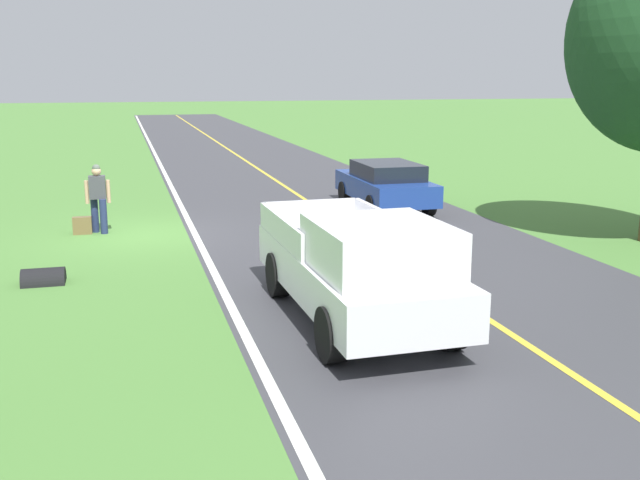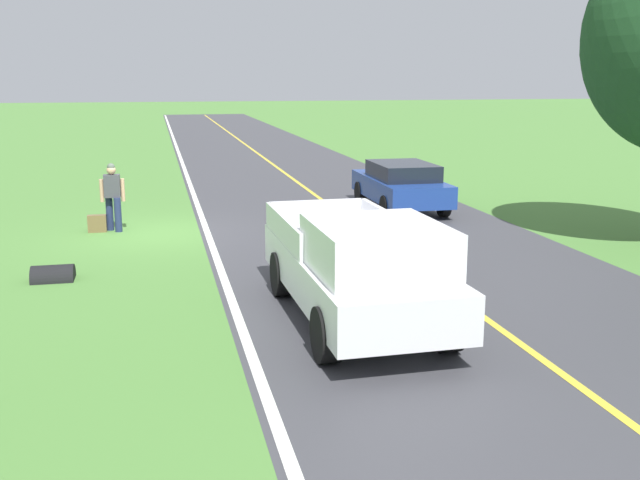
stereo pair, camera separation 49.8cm
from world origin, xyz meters
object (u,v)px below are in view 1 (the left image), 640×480
object	(u,v)px
suitcase_carried	(82,225)
sedan_near_oncoming	(385,184)
hitchhiker_walking	(98,195)
pickup_truck_passing	(360,266)

from	to	relation	value
suitcase_carried	sedan_near_oncoming	bearing A→B (deg)	100.38
suitcase_carried	hitchhiker_walking	bearing A→B (deg)	100.86
suitcase_carried	sedan_near_oncoming	distance (m)	8.75
suitcase_carried	sedan_near_oncoming	size ratio (longest dim) A/B	0.10
sedan_near_oncoming	hitchhiker_walking	bearing A→B (deg)	9.44
suitcase_carried	pickup_truck_passing	bearing A→B (deg)	29.63
pickup_truck_passing	sedan_near_oncoming	world-z (taller)	pickup_truck_passing
sedan_near_oncoming	suitcase_carried	bearing A→B (deg)	9.46
hitchhiker_walking	suitcase_carried	world-z (taller)	hitchhiker_walking
sedan_near_oncoming	pickup_truck_passing	bearing A→B (deg)	67.75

